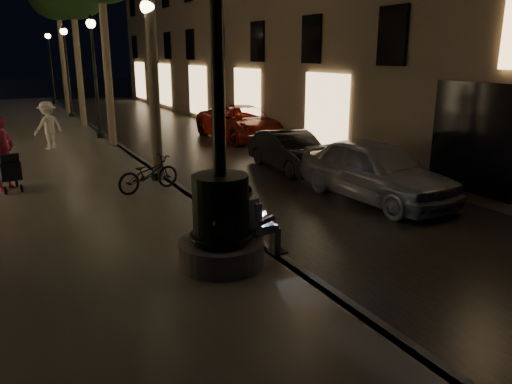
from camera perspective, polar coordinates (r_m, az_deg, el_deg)
ground at (r=20.68m, az=-15.99°, el=5.12°), size 120.00×120.00×0.00m
cobble_lane at (r=21.46m, az=-8.11°, el=5.96°), size 6.00×45.00×0.02m
promenade at (r=20.28m, az=-27.13°, el=4.09°), size 8.00×45.00×0.20m
curb_strip at (r=20.67m, az=-16.01°, el=5.39°), size 0.25×45.00×0.20m
fountain_lamppost at (r=7.95m, az=-4.08°, el=-1.48°), size 1.40×1.40×5.21m
seated_man_laptop at (r=8.29m, az=-0.16°, el=-3.05°), size 0.91×0.31×1.29m
lamp_curb_a at (r=13.50m, az=-11.94°, el=13.97°), size 0.36×0.36×4.81m
lamp_curb_b at (r=21.31m, az=-18.04°, el=14.03°), size 0.36×0.36×4.81m
lamp_curb_c at (r=29.22m, az=-20.85°, el=14.00°), size 0.36×0.36×4.81m
lamp_curb_d at (r=37.17m, az=-22.46°, el=13.97°), size 0.36×0.36×4.81m
stroller at (r=13.83m, az=-26.40°, el=2.32°), size 0.55×1.10×1.10m
car_front at (r=12.66m, az=13.52°, el=2.43°), size 2.05×4.52×1.51m
car_second at (r=15.57m, az=3.99°, el=4.70°), size 1.44×3.75×1.22m
car_third at (r=21.24m, az=-1.62°, el=7.92°), size 2.48×5.18×1.42m
pedestrian_red at (r=13.93m, az=-26.91°, el=3.98°), size 0.77×0.82×1.88m
pedestrian_white at (r=19.45m, az=-22.68°, el=7.04°), size 1.27×1.10×1.71m
bicycle at (r=12.71m, az=-12.21°, el=2.05°), size 1.77×1.02×0.88m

